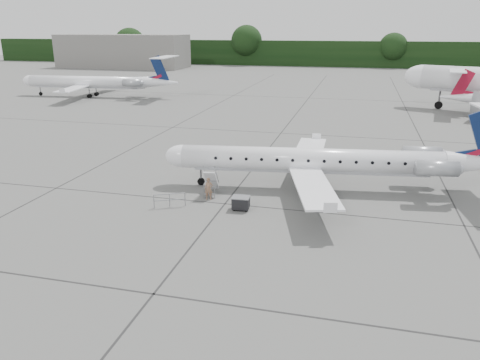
% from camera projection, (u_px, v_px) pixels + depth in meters
% --- Properties ---
extents(ground, '(320.00, 320.00, 0.00)m').
position_uv_depth(ground, '(300.00, 225.00, 30.36)').
color(ground, '#60605E').
rests_on(ground, ground).
extents(treeline, '(260.00, 4.00, 8.00)m').
position_uv_depth(treeline, '(353.00, 54.00, 148.82)').
color(treeline, black).
rests_on(treeline, ground).
extents(terminal_building, '(40.00, 14.00, 10.00)m').
position_uv_depth(terminal_building, '(123.00, 51.00, 146.50)').
color(terminal_building, slate).
rests_on(terminal_building, ground).
extents(main_regional_jet, '(28.06, 21.91, 6.61)m').
position_uv_depth(main_regional_jet, '(310.00, 148.00, 36.15)').
color(main_regional_jet, white).
rests_on(main_regional_jet, ground).
extents(airstair, '(1.14, 2.25, 2.07)m').
position_uv_depth(airstair, '(211.00, 181.00, 35.71)').
color(airstair, white).
rests_on(airstair, ground).
extents(passenger, '(0.68, 0.52, 1.67)m').
position_uv_depth(passenger, '(209.00, 189.00, 34.61)').
color(passenger, '#8C664C').
rests_on(passenger, ground).
extents(safety_railing, '(2.01, 1.05, 1.00)m').
position_uv_depth(safety_railing, '(170.00, 201.00, 33.24)').
color(safety_railing, gray).
rests_on(safety_railing, ground).
extents(baggage_cart, '(1.24, 1.03, 1.02)m').
position_uv_depth(baggage_cart, '(241.00, 203.00, 32.79)').
color(baggage_cart, black).
rests_on(baggage_cart, ground).
extents(bg_regional_left, '(29.83, 22.51, 7.44)m').
position_uv_depth(bg_regional_left, '(86.00, 76.00, 85.06)').
color(bg_regional_left, white).
rests_on(bg_regional_left, ground).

